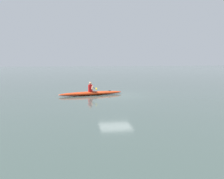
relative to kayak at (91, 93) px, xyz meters
name	(u,v)px	position (x,y,z in m)	size (l,w,h in m)	color
ground_plane	(115,96)	(-1.84, 0.63, -0.15)	(160.00, 160.00, 0.00)	#384742
kayak	(91,93)	(0.00, 0.00, 0.00)	(5.20, 1.59, 0.29)	red
kayaker	(91,87)	(0.05, 0.01, 0.47)	(0.60, 2.27, 0.76)	red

